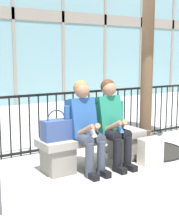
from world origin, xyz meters
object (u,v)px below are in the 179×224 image
Objects in this scene: seated_person_with_phone at (85,123)px; handbag_on_bench at (56,129)px; stone_bench at (93,147)px; seated_person_companion at (112,120)px; shopping_bag at (151,150)px.

seated_person_with_phone is 3.03× the size of handbag_on_bench.
stone_bench is 0.46m from seated_person_companion.
stone_bench is 3.33× the size of shopping_bag.
seated_person_with_phone is 0.44m from seated_person_companion.
handbag_on_bench reaches higher than shopping_bag.
handbag_on_bench reaches higher than stone_bench.
seated_person_with_phone is at bearing 180.00° from seated_person_companion.
seated_person_companion is 3.03× the size of handbag_on_bench.
seated_person_with_phone reaches higher than stone_bench.
seated_person_with_phone is 1.00× the size of seated_person_companion.
shopping_bag reaches higher than stone_bench.
stone_bench is 0.66m from handbag_on_bench.
stone_bench is at bearing 152.51° from shopping_bag.
stone_bench is at bearing 149.47° from seated_person_companion.
seated_person_companion reaches higher than handbag_on_bench.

